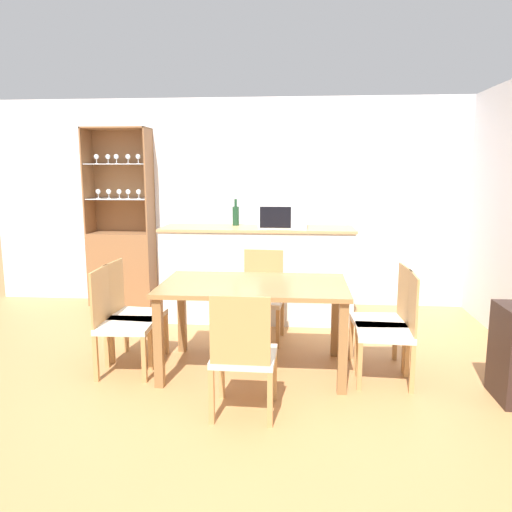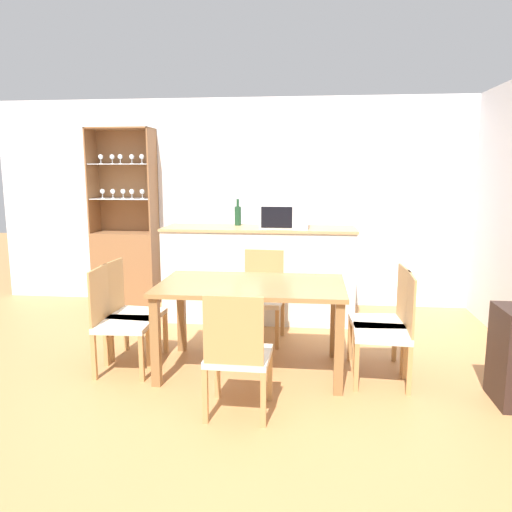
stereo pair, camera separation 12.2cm
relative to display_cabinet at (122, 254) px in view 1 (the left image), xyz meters
The scene contains 13 objects.
ground_plane 3.03m from the display_cabinet, 55.04° to the right, with size 18.00×18.00×0.00m, color #B27A47.
wall_back 1.83m from the display_cabinet, ahead, with size 6.80×0.06×2.55m.
kitchen_counter 1.84m from the display_cabinet, 16.72° to the right, with size 2.14×0.63×1.05m.
display_cabinet is the anchor object (origin of this frame).
dining_table 2.75m from the display_cabinet, 47.72° to the right, with size 1.53×0.91×0.76m.
dining_chair_side_right_near 3.67m from the display_cabinet, 36.37° to the right, with size 0.45×0.45×0.89m.
dining_chair_head_near 3.38m from the display_cabinet, 56.80° to the right, with size 0.44×0.44×0.89m.
dining_chair_head_far 2.24m from the display_cabinet, 33.86° to the right, with size 0.46×0.46×0.89m.
dining_chair_side_left_far 2.04m from the display_cabinet, 68.44° to the right, with size 0.46×0.46×0.89m.
dining_chair_side_right_far 3.51m from the display_cabinet, 32.70° to the right, with size 0.45×0.45×0.89m.
dining_chair_side_left_near 2.31m from the display_cabinet, 71.00° to the right, with size 0.45×0.45×0.89m.
microwave 2.19m from the display_cabinet, 15.62° to the right, with size 0.52×0.36×0.27m.
wine_bottle 1.63m from the display_cabinet, 13.79° to the right, with size 0.08×0.08×0.30m.
Camera 1 is at (0.51, -3.61, 1.68)m, focal length 35.00 mm.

